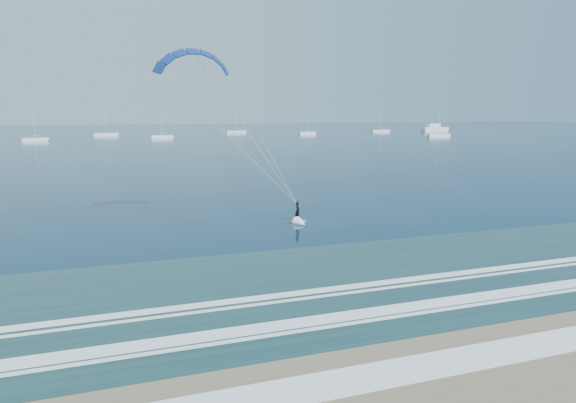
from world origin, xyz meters
The scene contains 10 objects.
ground centered at (0.00, 0.00, 0.00)m, with size 900.00×900.00×0.00m, color #082B47.
kitesurfer_rig centered at (-0.96, 26.82, 8.79)m, with size 15.01×4.38×16.58m.
motor_yacht centered at (159.83, 227.20, 1.66)m, with size 15.29×4.08×6.28m.
sailboat_1 centered at (-37.13, 190.17, 0.68)m, with size 8.45×2.40×11.64m.
sailboat_2 centered at (-12.72, 228.14, 0.69)m, with size 9.92×2.40×13.21m.
sailboat_3 centered at (8.57, 196.90, 0.68)m, with size 8.40×2.40×11.70m.
sailboat_4 centered at (49.47, 238.68, 0.69)m, with size 9.78×2.40×13.15m.
sailboat_5 centered at (77.30, 210.79, 0.68)m, with size 7.97×2.40×10.98m.
sailboat_6 centered at (122.31, 170.90, 0.70)m, with size 10.50×2.40×13.98m.
sailboat_7 centered at (125.21, 226.00, 0.70)m, with size 10.25×2.40×14.30m.
Camera 1 is at (-12.59, -17.09, 10.40)m, focal length 32.00 mm.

